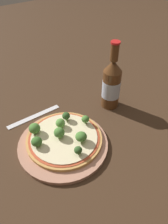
{
  "coord_description": "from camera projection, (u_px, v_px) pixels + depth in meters",
  "views": [
    {
      "loc": [
        0.39,
        -0.2,
        0.51
      ],
      "look_at": [
        -0.03,
        0.09,
        0.06
      ],
      "focal_mm": 35.0,
      "sensor_mm": 36.0,
      "label": 1
    }
  ],
  "objects": [
    {
      "name": "broccoli_floret_3",
      "position": [
        85.0,
        119.0,
        0.69
      ],
      "size": [
        0.02,
        0.02,
        0.03
      ],
      "color": "#6B8E51",
      "rests_on": "pizza"
    },
    {
      "name": "broccoli_floret_6",
      "position": [
        59.0,
        133.0,
        0.64
      ],
      "size": [
        0.03,
        0.03,
        0.03
      ],
      "color": "#6B8E51",
      "rests_on": "pizza"
    },
    {
      "name": "broccoli_floret_4",
      "position": [
        81.0,
        137.0,
        0.63
      ],
      "size": [
        0.03,
        0.03,
        0.03
      ],
      "color": "#6B8E51",
      "rests_on": "pizza"
    },
    {
      "name": "broccoli_floret_2",
      "position": [
        60.0,
        123.0,
        0.68
      ],
      "size": [
        0.03,
        0.03,
        0.03
      ],
      "color": "#6B8E51",
      "rests_on": "pizza"
    },
    {
      "name": "broccoli_floret_7",
      "position": [
        37.0,
        142.0,
        0.62
      ],
      "size": [
        0.03,
        0.03,
        0.03
      ],
      "color": "#6B8E51",
      "rests_on": "pizza"
    },
    {
      "name": "plate",
      "position": [
        63.0,
        144.0,
        0.66
      ],
      "size": [
        0.27,
        0.27,
        0.01
      ],
      "color": "tan",
      "rests_on": "ground_plane"
    },
    {
      "name": "broccoli_floret_0",
      "position": [
        35.0,
        128.0,
        0.65
      ],
      "size": [
        0.03,
        0.03,
        0.03
      ],
      "color": "#6B8E51",
      "rests_on": "pizza"
    },
    {
      "name": "broccoli_floret_1",
      "position": [
        78.0,
        150.0,
        0.6
      ],
      "size": [
        0.02,
        0.02,
        0.03
      ],
      "color": "#6B8E51",
      "rests_on": "pizza"
    },
    {
      "name": "beer_bottle",
      "position": [
        111.0,
        84.0,
        0.75
      ],
      "size": [
        0.06,
        0.06,
        0.24
      ],
      "color": "#563319",
      "rests_on": "ground_plane"
    },
    {
      "name": "ground_plane",
      "position": [
        66.0,
        144.0,
        0.67
      ],
      "size": [
        3.0,
        3.0,
        0.0
      ],
      "primitive_type": "plane",
      "color": "#3D2819"
    },
    {
      "name": "fork",
      "position": [
        34.0,
        116.0,
        0.76
      ],
      "size": [
        0.02,
        0.19,
        0.0
      ],
      "rotation": [
        0.0,
        0.0,
        1.6
      ],
      "color": "silver",
      "rests_on": "ground_plane"
    },
    {
      "name": "pizza",
      "position": [
        63.0,
        139.0,
        0.66
      ],
      "size": [
        0.23,
        0.23,
        0.01
      ],
      "color": "tan",
      "rests_on": "plate"
    },
    {
      "name": "broccoli_floret_5",
      "position": [
        66.0,
        116.0,
        0.7
      ],
      "size": [
        0.03,
        0.03,
        0.03
      ],
      "color": "#6B8E51",
      "rests_on": "pizza"
    }
  ]
}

